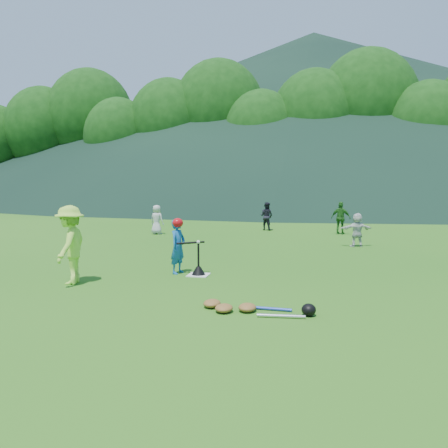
# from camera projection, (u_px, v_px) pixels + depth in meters

# --- Properties ---
(ground) EXTENTS (120.00, 120.00, 0.00)m
(ground) POSITION_uv_depth(u_px,v_px,m) (199.00, 275.00, 9.54)
(ground) COLOR #256016
(ground) RESTS_ON ground
(home_plate) EXTENTS (0.45, 0.45, 0.02)m
(home_plate) POSITION_uv_depth(u_px,v_px,m) (199.00, 275.00, 9.54)
(home_plate) COLOR silver
(home_plate) RESTS_ON ground
(baseball) EXTENTS (0.08, 0.08, 0.08)m
(baseball) POSITION_uv_depth(u_px,v_px,m) (198.00, 242.00, 9.47)
(baseball) COLOR white
(baseball) RESTS_ON batting_tee
(batter_child) EXTENTS (0.40, 0.50, 1.21)m
(batter_child) POSITION_uv_depth(u_px,v_px,m) (178.00, 246.00, 9.70)
(batter_child) COLOR #165798
(batter_child) RESTS_ON ground
(adult_coach) EXTENTS (0.77, 1.11, 1.57)m
(adult_coach) POSITION_uv_depth(u_px,v_px,m) (70.00, 245.00, 8.69)
(adult_coach) COLOR #A8E744
(adult_coach) RESTS_ON ground
(fielder_a) EXTENTS (0.63, 0.48, 1.15)m
(fielder_a) POSITION_uv_depth(u_px,v_px,m) (157.00, 220.00, 17.18)
(fielder_a) COLOR #B9B9B9
(fielder_a) RESTS_ON ground
(fielder_b) EXTENTS (0.70, 0.63, 1.20)m
(fielder_b) POSITION_uv_depth(u_px,v_px,m) (267.00, 216.00, 18.61)
(fielder_b) COLOR black
(fielder_b) RESTS_ON ground
(fielder_c) EXTENTS (0.81, 0.48, 1.28)m
(fielder_c) POSITION_uv_depth(u_px,v_px,m) (341.00, 218.00, 17.13)
(fielder_c) COLOR #225E1C
(fielder_c) RESTS_ON ground
(fielder_d) EXTENTS (1.04, 0.57, 1.07)m
(fielder_d) POSITION_uv_depth(u_px,v_px,m) (357.00, 230.00, 13.82)
(fielder_d) COLOR silver
(fielder_d) RESTS_ON ground
(batting_tee) EXTENTS (0.30, 0.30, 0.68)m
(batting_tee) POSITION_uv_depth(u_px,v_px,m) (199.00, 270.00, 9.52)
(batting_tee) COLOR black
(batting_tee) RESTS_ON home_plate
(batter_gear) EXTENTS (0.71, 0.30, 0.57)m
(batter_gear) POSITION_uv_depth(u_px,v_px,m) (179.00, 225.00, 9.65)
(batter_gear) COLOR #BB0C11
(batter_gear) RESTS_ON ground
(equipment_pile) EXTENTS (1.80, 0.56, 0.19)m
(equipment_pile) POSITION_uv_depth(u_px,v_px,m) (247.00, 307.00, 6.85)
(equipment_pile) COLOR olive
(equipment_pile) RESTS_ON ground
(outfield_fence) EXTENTS (70.07, 0.08, 1.33)m
(outfield_fence) POSITION_uv_depth(u_px,v_px,m) (292.00, 199.00, 36.65)
(outfield_fence) COLOR gray
(outfield_fence) RESTS_ON ground
(tree_line) EXTENTS (70.04, 11.40, 14.82)m
(tree_line) POSITION_uv_depth(u_px,v_px,m) (299.00, 118.00, 41.55)
(tree_line) COLOR #382314
(tree_line) RESTS_ON ground
(distant_hills) EXTENTS (155.00, 140.00, 32.00)m
(distant_hills) POSITION_uv_depth(u_px,v_px,m) (274.00, 119.00, 89.23)
(distant_hills) COLOR black
(distant_hills) RESTS_ON ground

